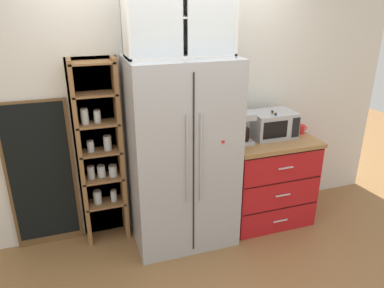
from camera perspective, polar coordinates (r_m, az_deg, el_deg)
name	(u,v)px	position (r m, az deg, el deg)	size (l,w,h in m)	color
ground_plane	(183,235)	(3.84, -1.38, -14.06)	(10.62, 10.62, 0.00)	olive
wall_back_cream	(170,104)	(3.63, -3.46, 6.20)	(4.92, 0.10, 2.55)	silver
refrigerator	(182,154)	(3.41, -1.59, -1.60)	(0.95, 0.69, 1.79)	#ADAFB5
pantry_shelf_column	(100,152)	(3.54, -14.16, -1.21)	(0.45, 0.26, 1.78)	brown
counter_cabinet	(267,179)	(3.97, 11.61, -5.39)	(0.89, 0.65, 0.93)	red
microwave	(272,124)	(3.80, 12.42, 3.03)	(0.44, 0.33, 0.26)	#ADAFB5
coffee_maker	(242,127)	(3.59, 7.85, 2.67)	(0.17, 0.20, 0.31)	#B7B7BC
mug_red	(301,129)	(3.99, 16.62, 2.25)	(0.12, 0.08, 0.09)	red
mug_cream	(267,132)	(3.83, 11.62, 1.92)	(0.12, 0.09, 0.09)	silver
bottle_amber	(271,126)	(3.74, 12.25, 2.73)	(0.06, 0.06, 0.29)	brown
bottle_cobalt	(274,128)	(3.69, 12.74, 2.39)	(0.06, 0.06, 0.28)	navy
upper_cabinet	(179,17)	(3.18, -2.10, 19.20)	(0.91, 0.32, 0.63)	silver
chalkboard_menu	(41,176)	(3.65, -22.43, -4.63)	(0.60, 0.04, 1.44)	brown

